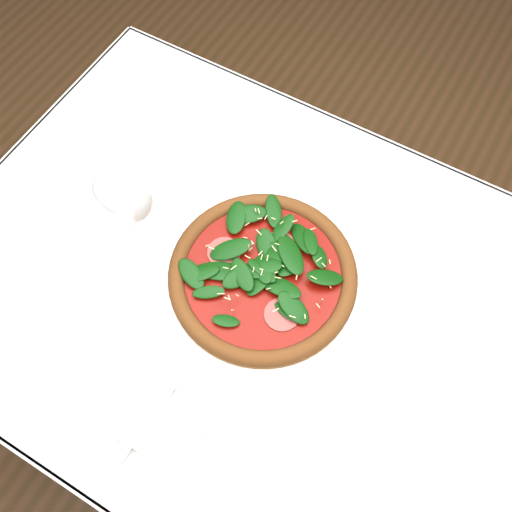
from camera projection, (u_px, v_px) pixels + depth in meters
The scene contains 7 objects.
ground at pixel (271, 404), 1.61m from camera, with size 6.00×6.00×0.00m, color brown.
dining_table at pixel (280, 325), 1.03m from camera, with size 1.21×0.81×0.75m.
plate at pixel (263, 279), 0.96m from camera, with size 0.36×0.36×0.02m.
pizza at pixel (263, 274), 0.94m from camera, with size 0.37×0.37×0.04m.
wine_glass at pixel (124, 197), 0.85m from camera, with size 0.09×0.09×0.22m.
napkin at pixel (145, 423), 0.85m from camera, with size 0.17×0.08×0.01m, color silver.
fork at pixel (158, 404), 0.85m from camera, with size 0.03×0.18×0.00m.
Camera 1 is at (0.14, -0.33, 1.63)m, focal length 40.00 mm.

